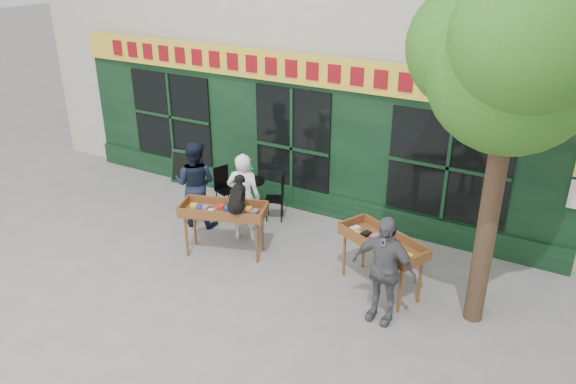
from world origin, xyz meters
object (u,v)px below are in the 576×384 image
Objects in this scene: man_right at (383,269)px; man_left at (195,184)px; dog at (237,194)px; book_cart_center at (224,213)px; book_cart_right at (382,245)px; woman at (244,197)px; bistro_table at (250,190)px.

man_left is (-4.35, 1.11, 0.02)m from man_right.
man_left reaches higher than dog.
book_cart_center is 1.36m from man_left.
book_cart_center is at bearing -148.55° from book_cart_right.
man_right is at bearing -43.25° from book_cart_right.
book_cart_center is 0.92× the size of man_left.
woman is 1.17m from man_left.
man_right is (0.30, -0.75, 0.04)m from book_cart_right.
man_left is at bearing -160.12° from book_cart_right.
book_cart_right is at bearing 159.91° from man_left.
woman reaches higher than book_cart_center.
bistro_table is (-0.47, 0.94, -0.33)m from woman.
dog is at bearing 97.38° from woman.
dog is at bearing 139.14° from man_left.
woman reaches higher than dog.
bistro_table is at bearing 156.13° from man_right.
book_cart_center and book_cart_right have the same top height.
man_right reaches higher than bistro_table.
book_cart_center is 0.94× the size of man_right.
bistro_table is (-0.82, 1.64, -0.75)m from dog.
dog reaches higher than bistro_table.
book_cart_right is (2.88, -0.32, -0.05)m from woman.
bistro_table is at bearing -175.64° from book_cart_right.
woman is 2.90m from book_cart_right.
woman is at bearing 97.38° from dog.
bistro_table is 0.43× the size of man_left.
bistro_table is 1.19m from man_left.
book_cart_center is at bearing 70.81° from woman.
man_left is (-0.70, -0.90, 0.34)m from bistro_table.
book_cart_right is at bearing -12.68° from book_cart_center.
book_cart_center is 0.59m from dog.
bistro_table is at bearing 87.41° from book_cart_center.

